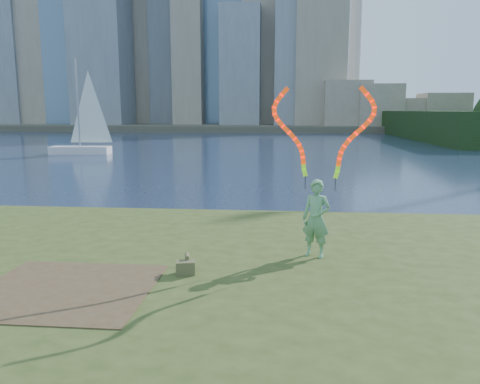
# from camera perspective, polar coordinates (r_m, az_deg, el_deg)

# --- Properties ---
(ground) EXTENTS (320.00, 320.00, 0.00)m
(ground) POSITION_cam_1_polar(r_m,az_deg,el_deg) (12.07, -3.84, -10.08)
(ground) COLOR #18243C
(ground) RESTS_ON ground
(grassy_knoll) EXTENTS (20.00, 18.00, 0.80)m
(grassy_knoll) POSITION_cam_1_polar(r_m,az_deg,el_deg) (9.84, -6.01, -12.76)
(grassy_knoll) COLOR #334117
(grassy_knoll) RESTS_ON ground
(dirt_patch) EXTENTS (3.20, 3.00, 0.02)m
(dirt_patch) POSITION_cam_1_polar(r_m,az_deg,el_deg) (9.54, -20.49, -11.06)
(dirt_patch) COLOR #47331E
(dirt_patch) RESTS_ON grassy_knoll
(far_shore) EXTENTS (320.00, 40.00, 1.20)m
(far_shore) POSITION_cam_1_polar(r_m,az_deg,el_deg) (106.27, 4.27, 8.01)
(far_shore) COLOR #484435
(far_shore) RESTS_ON ground
(woman_with_ribbons) EXTENTS (1.94, 0.88, 4.15)m
(woman_with_ribbons) POSITION_cam_1_polar(r_m,az_deg,el_deg) (10.72, 9.42, -0.59)
(woman_with_ribbons) COLOR #157823
(woman_with_ribbons) RESTS_ON grassy_knoll
(canvas_bag) EXTENTS (0.43, 0.49, 0.37)m
(canvas_bag) POSITION_cam_1_polar(r_m,az_deg,el_deg) (9.79, -6.67, -9.04)
(canvas_bag) COLOR #4A4F2C
(canvas_bag) RESTS_ON grassy_knoll
(sailboat) EXTENTS (5.95, 2.19, 8.96)m
(sailboat) POSITION_cam_1_polar(r_m,az_deg,el_deg) (47.11, -18.61, 6.28)
(sailboat) COLOR silver
(sailboat) RESTS_ON ground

